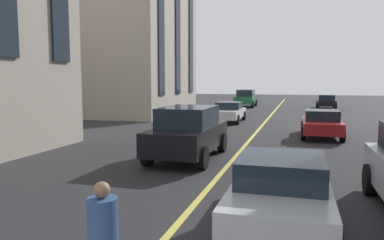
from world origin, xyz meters
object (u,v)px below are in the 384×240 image
at_px(car_black_parked_b, 326,102).
at_px(car_white_far, 229,112).
at_px(car_green_parked_a, 246,98).
at_px(car_red_near, 321,123).
at_px(car_silver_trailing, 281,188).
at_px(car_black_oncoming, 188,132).

height_order(car_black_parked_b, car_white_far, car_black_parked_b).
height_order(car_green_parked_a, car_black_parked_b, car_green_parked_a).
height_order(car_red_near, car_silver_trailing, same).
height_order(car_green_parked_a, car_red_near, car_green_parked_a).
xyz_separation_m(car_black_parked_b, car_white_far, (-15.53, 7.36, 0.00)).
xyz_separation_m(car_red_near, car_white_far, (5.62, 5.79, 0.00)).
bearing_deg(car_black_oncoming, car_white_far, 3.88).
distance_m(car_green_parked_a, car_silver_trailing, 33.82).
bearing_deg(car_red_near, car_black_oncoming, 144.26).
bearing_deg(car_white_far, car_red_near, -134.15).
xyz_separation_m(car_black_parked_b, car_black_oncoming, (-28.00, 6.51, 0.27)).
distance_m(car_black_oncoming, car_silver_trailing, 6.51).
height_order(car_black_oncoming, car_white_far, car_black_oncoming).
distance_m(car_green_parked_a, car_red_near, 22.13).
bearing_deg(car_black_parked_b, car_green_parked_a, 90.45).
bearing_deg(car_black_oncoming, car_silver_trailing, -146.90).
xyz_separation_m(car_silver_trailing, car_white_far, (17.93, 4.40, 0.00)).
xyz_separation_m(car_red_near, car_black_parked_b, (21.14, -1.57, -0.00)).
relative_size(car_red_near, car_black_oncoming, 0.94).
bearing_deg(car_red_near, car_white_far, 45.85).
xyz_separation_m(car_green_parked_a, car_red_near, (-21.08, -6.76, -0.27)).
xyz_separation_m(car_red_near, car_black_oncoming, (-6.86, 4.94, 0.27)).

